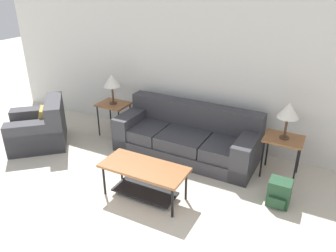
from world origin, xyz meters
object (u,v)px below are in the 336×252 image
table_lamp_left (112,81)px  table_lamp_right (289,111)px  side_table_right (283,142)px  backpack (279,193)px  coffee_table (144,175)px  couch (187,138)px  side_table_left (114,107)px  armchair (40,129)px

table_lamp_left → table_lamp_right: 3.01m
side_table_right → backpack: bearing=-80.2°
coffee_table → table_lamp_left: 2.16m
couch → backpack: (1.63, -0.68, -0.12)m
side_table_right → table_lamp_right: table_lamp_right is taller
side_table_right → couch: bearing=-178.3°
side_table_left → table_lamp_right: (3.01, -0.00, 0.49)m
table_lamp_left → table_lamp_right: same height
side_table_left → table_lamp_left: bearing=-116.6°
table_lamp_left → couch: bearing=-1.7°
side_table_left → table_lamp_left: (-0.00, -0.00, 0.49)m
side_table_right → table_lamp_left: table_lamp_left is taller
table_lamp_left → side_table_right: bearing=0.0°
coffee_table → backpack: bearing=22.3°
armchair → side_table_right: (3.95, 0.92, 0.26)m
side_table_right → table_lamp_left: bearing=-180.0°
backpack → coffee_table: bearing=-157.7°
couch → table_lamp_right: bearing=1.7°
table_lamp_left → backpack: table_lamp_left is taller
backpack → table_lamp_right: bearing=99.8°
side_table_left → table_lamp_right: table_lamp_right is taller
coffee_table → armchair: bearing=169.0°
armchair → side_table_right: bearing=13.1°
side_table_right → table_lamp_right: size_ratio=1.14×
armchair → side_table_left: armchair is taller
armchair → backpack: 4.08m
armchair → table_lamp_left: bearing=44.4°
couch → side_table_left: bearing=178.3°
side_table_left → backpack: 3.24m
armchair → table_lamp_left: (0.94, 0.92, 0.76)m
side_table_left → coffee_table: bearing=-43.0°
side_table_right → table_lamp_right: (-0.00, -0.00, 0.49)m
table_lamp_right → table_lamp_left: bearing=180.0°
couch → side_table_right: 1.53m
backpack → side_table_left: bearing=167.0°
couch → armchair: couch is taller
armchair → side_table_right: 4.07m
armchair → table_lamp_right: bearing=13.1°
couch → table_lamp_left: bearing=178.3°
couch → backpack: bearing=-22.6°
couch → side_table_left: 1.53m
coffee_table → side_table_right: bearing=42.6°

